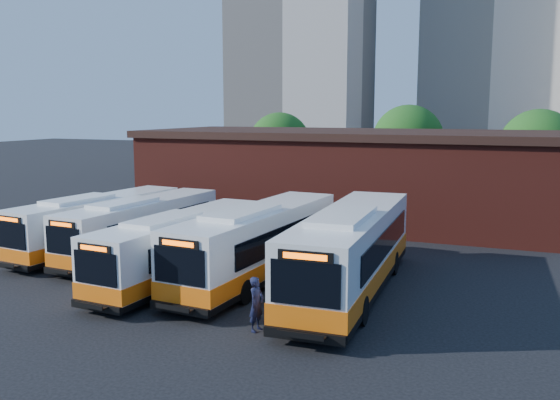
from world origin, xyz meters
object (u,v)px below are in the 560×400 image
at_px(bus_west, 142,229).
at_px(bus_midwest, 183,249).
at_px(transit_worker, 256,304).
at_px(bus_mideast, 258,246).
at_px(bus_east, 351,254).
at_px(bus_farwest, 98,225).

relative_size(bus_west, bus_midwest, 0.99).
distance_m(bus_west, transit_worker, 13.08).
relative_size(bus_mideast, bus_east, 0.94).
height_order(bus_farwest, bus_east, bus_east).
relative_size(bus_west, transit_worker, 5.95).
relative_size(bus_mideast, transit_worker, 6.59).
bearing_deg(bus_west, bus_east, -6.40).
bearing_deg(transit_worker, bus_mideast, 29.58).
height_order(bus_farwest, bus_west, bus_farwest).
height_order(bus_midwest, bus_east, bus_east).
xyz_separation_m(bus_farwest, bus_midwest, (7.47, -3.32, 0.00)).
height_order(bus_farwest, bus_midwest, bus_midwest).
bearing_deg(bus_mideast, transit_worker, -62.31).
distance_m(bus_midwest, bus_mideast, 3.51).
height_order(bus_west, bus_east, bus_east).
height_order(bus_mideast, transit_worker, bus_mideast).
bearing_deg(bus_farwest, transit_worker, -24.49).
bearing_deg(transit_worker, bus_east, -12.84).
relative_size(bus_west, bus_mideast, 0.90).
relative_size(bus_farwest, transit_worker, 6.01).
relative_size(bus_farwest, bus_mideast, 0.91).
bearing_deg(bus_mideast, bus_midwest, -151.81).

